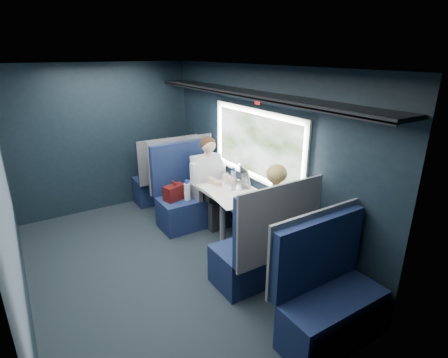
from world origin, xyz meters
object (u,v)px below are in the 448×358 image
seat_row_back (327,297)px  laptop (240,181)px  seat_bay_near (190,196)px  seat_bay_far (263,249)px  seat_row_front (166,179)px  bottle_small (234,177)px  woman (272,212)px  cup (226,177)px  table (233,198)px  man (210,177)px

seat_row_back → laptop: bearing=78.4°
seat_bay_near → seat_bay_far: bearing=-89.7°
seat_row_front → seat_bay_far: bearing=-90.0°
seat_row_back → bottle_small: seat_row_back is taller
laptop → bottle_small: (-0.05, 0.10, 0.03)m
seat_row_front → woman: bearing=-84.3°
seat_row_back → cup: seat_row_back is taller
seat_row_front → laptop: (0.40, -1.66, 0.40)m
table → man: 0.70m
seat_bay_near → seat_row_front: bearing=89.4°
bottle_small → seat_row_back: bearing=-99.8°
woman → cup: 1.15m
seat_row_back → man: 2.53m
seat_bay_far → seat_row_back: seat_bay_far is taller
seat_row_back → bottle_small: bearing=80.2°
seat_row_front → seat_row_back: size_ratio=1.00×
woman → bottle_small: size_ratio=5.60×
bottle_small → seat_bay_far: bearing=-107.6°
seat_row_front → bottle_small: (0.35, -1.56, 0.43)m
seat_bay_far → bottle_small: size_ratio=5.34×
seat_row_front → bottle_small: seat_row_front is taller
man → bottle_small: man is taller
seat_bay_near → bottle_small: (0.36, -0.63, 0.42)m
seat_bay_near → seat_bay_far: size_ratio=1.00×
seat_row_back → bottle_small: (0.35, 2.04, 0.43)m
seat_row_back → seat_bay_far: bearing=90.0°
seat_row_front → laptop: bearing=-76.5°
seat_bay_near → woman: bearing=-80.7°
seat_bay_near → seat_bay_far: same height
man → seat_bay_far: bearing=-99.0°
seat_bay_far → cup: size_ratio=14.14×
seat_row_front → man: 1.17m
table → seat_row_front: (-0.18, 1.80, -0.25)m
seat_row_back → man: (0.25, 2.50, 0.31)m
man → laptop: (0.15, -0.56, 0.09)m
table → seat_bay_near: 0.93m
laptop → bottle_small: laptop is taller
seat_row_front → seat_row_back: 3.59m
woman → laptop: bearing=80.1°
table → seat_row_front: size_ratio=0.86×
table → laptop: (0.22, 0.14, 0.15)m
table → seat_bay_far: size_ratio=0.79×
seat_bay_near → seat_row_front: size_ratio=1.09×
seat_row_front → woman: 2.54m
seat_bay_near → woman: woman is taller
seat_row_front → seat_bay_near: bearing=-90.6°
cup → seat_row_back: bearing=-99.1°
seat_bay_near → laptop: 0.92m
man → seat_row_front: bearing=102.8°
table → man: bearing=84.5°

